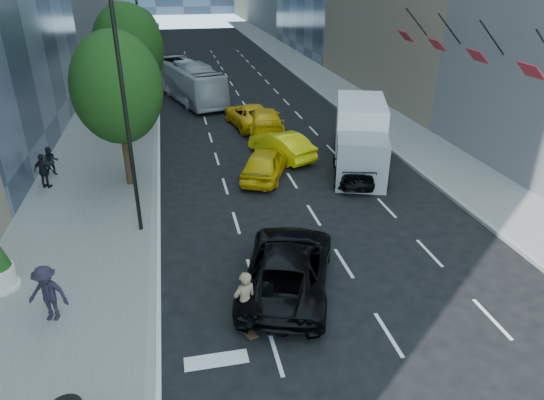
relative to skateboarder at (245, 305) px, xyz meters
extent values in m
plane|color=black|center=(3.20, 3.00, -1.00)|extent=(160.00, 160.00, 0.00)
cube|color=slate|center=(-5.80, 33.00, -0.93)|extent=(6.00, 120.00, 0.15)
cube|color=slate|center=(13.20, 33.00, -0.93)|extent=(4.00, 120.00, 0.15)
cylinder|color=black|center=(-3.30, 7.00, 4.15)|extent=(0.16, 0.16, 10.00)
cylinder|color=black|center=(-3.30, 25.00, 4.15)|extent=(0.16, 0.16, 10.00)
cylinder|color=#312213|center=(-4.00, 12.00, 0.72)|extent=(0.30, 0.30, 3.15)
ellipsoid|color=#14330E|center=(-4.00, 12.00, 3.98)|extent=(4.20, 4.20, 5.25)
cylinder|color=#312213|center=(-4.00, 22.00, 0.83)|extent=(0.30, 0.30, 3.38)
ellipsoid|color=#14330E|center=(-4.00, 22.00, 4.32)|extent=(4.50, 4.50, 5.62)
cylinder|color=#312213|center=(-4.00, 35.00, 0.61)|extent=(0.30, 0.30, 2.93)
ellipsoid|color=#14330E|center=(-4.00, 35.00, 3.63)|extent=(3.90, 3.90, 4.88)
cylinder|color=black|center=(-3.20, 43.00, 1.75)|extent=(0.14, 0.14, 5.20)
imported|color=black|center=(-3.20, 43.00, 3.35)|extent=(2.48, 0.53, 1.00)
cube|color=#AC2733|center=(13.70, 7.00, 5.00)|extent=(0.64, 1.30, 0.64)
cylinder|color=black|center=(14.35, 11.00, 5.85)|extent=(1.75, 0.08, 1.75)
cube|color=#AC2733|center=(13.70, 11.00, 5.00)|extent=(0.64, 1.30, 0.64)
cylinder|color=black|center=(14.35, 15.00, 5.85)|extent=(1.75, 0.08, 1.75)
cube|color=#AC2733|center=(13.70, 15.00, 5.00)|extent=(0.64, 1.30, 0.64)
cylinder|color=black|center=(14.35, 19.00, 5.85)|extent=(1.75, 0.08, 1.75)
cube|color=#AC2733|center=(13.70, 19.00, 5.00)|extent=(0.64, 1.30, 0.64)
imported|color=#78644B|center=(0.00, 0.00, 0.00)|extent=(0.85, 0.71, 2.01)
imported|color=black|center=(1.79, 2.00, -0.16)|extent=(4.68, 6.65, 1.68)
imported|color=black|center=(7.37, 10.52, -0.32)|extent=(3.03, 5.02, 1.36)
imported|color=gold|center=(2.94, 11.74, -0.20)|extent=(3.65, 5.07, 1.61)
imported|color=yellow|center=(4.40, 14.40, -0.24)|extent=(3.39, 4.87, 1.52)
imported|color=yellow|center=(3.70, 21.00, -0.23)|extent=(3.40, 5.93, 1.56)
imported|color=yellow|center=(4.40, 19.53, -0.20)|extent=(2.75, 5.71, 1.60)
imported|color=silver|center=(0.00, 29.35, 0.55)|extent=(5.45, 11.41, 3.10)
cube|color=white|center=(8.62, 13.17, 0.99)|extent=(4.05, 5.53, 2.91)
cube|color=gray|center=(7.43, 9.71, 0.24)|extent=(3.04, 2.84, 2.48)
cylinder|color=black|center=(6.22, 9.67, -0.46)|extent=(0.71, 1.14, 1.08)
cylinder|color=black|center=(8.36, 8.93, -0.46)|extent=(0.71, 1.14, 1.08)
cylinder|color=black|center=(8.11, 15.17, -0.46)|extent=(0.71, 1.14, 1.08)
cylinder|color=black|center=(10.25, 14.44, -0.46)|extent=(0.71, 1.14, 1.08)
imported|color=black|center=(-8.00, 13.96, -0.08)|extent=(0.82, 0.69, 1.54)
imported|color=black|center=(-8.00, 12.33, 0.03)|extent=(1.12, 0.79, 1.76)
imported|color=black|center=(-5.78, 1.66, 0.10)|extent=(1.38, 1.03, 1.90)
cylinder|color=#F0E9C7|center=(-7.80, 3.74, -0.44)|extent=(1.04, 1.04, 0.83)
camera|label=1|loc=(-1.60, -11.46, 8.99)|focal=32.00mm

